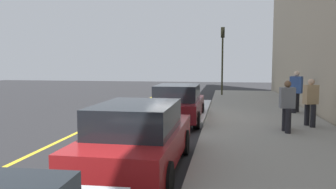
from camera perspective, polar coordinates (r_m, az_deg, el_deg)
name	(u,v)px	position (r m, az deg, el deg)	size (l,w,h in m)	color
ground_plane	(181,121)	(13.66, 2.23, -4.57)	(56.00, 56.00, 0.00)	#28282B
sidewalk	(265,122)	(13.63, 16.17, -4.49)	(28.00, 4.60, 0.15)	gray
lane_stripe_centre	(106,119)	(14.42, -10.51, -4.11)	(28.00, 0.14, 0.01)	gold
snow_bank_curb	(202,111)	(15.87, 5.83, -2.79)	(7.40, 0.56, 0.22)	white
parked_car_red	(138,137)	(7.41, -5.06, -7.19)	(4.51, 1.91, 1.51)	black
parked_car_maroon	(178,103)	(13.31, 1.73, -1.54)	(4.18, 1.91, 1.51)	black
pedestrian_tan_coat	(311,101)	(12.68, 23.12, -1.03)	(0.53, 0.52, 1.67)	black
pedestrian_blue_coat	(296,90)	(15.96, 20.98, 0.65)	(0.57, 0.59, 1.86)	black
pedestrian_grey_coat	(287,105)	(11.34, 19.62, -1.66)	(0.55, 0.47, 1.66)	black
traffic_light_pole	(223,50)	(23.39, 9.27, 7.55)	(0.35, 0.26, 4.63)	#2D2D19
rolling_suitcase	(286,122)	(11.96, 19.51, -4.39)	(0.34, 0.22, 0.85)	#471E19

